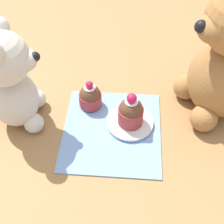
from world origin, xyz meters
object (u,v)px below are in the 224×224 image
teddy_bear_cream (11,80)px  cupcake_near_tan_bear (131,112)px  cupcake_near_cream_bear (90,96)px  saucer_plate (130,122)px

teddy_bear_cream → cupcake_near_tan_bear: (-0.00, -0.22, -0.06)m
cupcake_near_cream_bear → saucer_plate: size_ratio=0.68×
cupcake_near_cream_bear → teddy_bear_cream: bearing=108.0°
cupcake_near_cream_bear → cupcake_near_tan_bear: 0.10m
cupcake_near_cream_bear → cupcake_near_tan_bear: cupcake_near_tan_bear is taller
teddy_bear_cream → cupcake_near_cream_bear: (0.04, -0.13, -0.07)m
teddy_bear_cream → cupcake_near_cream_bear: teddy_bear_cream is taller
teddy_bear_cream → cupcake_near_cream_bear: bearing=-81.2°
teddy_bear_cream → saucer_plate: teddy_bear_cream is taller
saucer_plate → cupcake_near_tan_bear: size_ratio=1.22×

